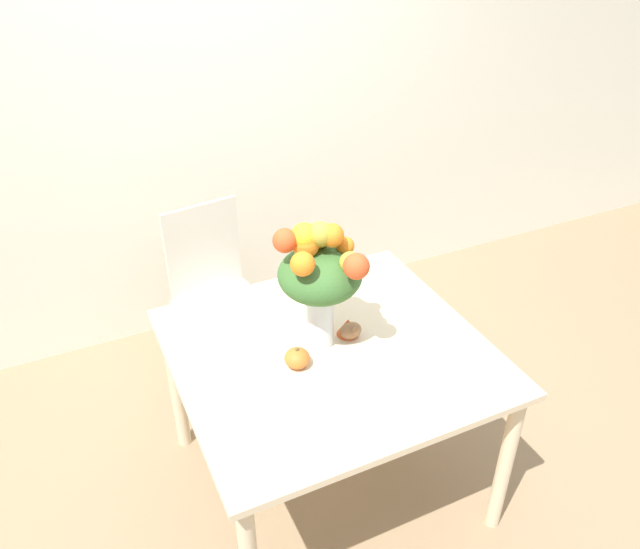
% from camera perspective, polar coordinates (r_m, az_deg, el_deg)
% --- Properties ---
extents(ground_plane, '(12.00, 12.00, 0.00)m').
position_cam_1_polar(ground_plane, '(3.00, 0.75, -18.17)').
color(ground_plane, '#8E7556').
extents(wall_back, '(8.00, 0.06, 2.70)m').
position_cam_1_polar(wall_back, '(3.43, -10.34, 15.64)').
color(wall_back, silver).
rests_on(wall_back, ground_plane).
extents(dining_table, '(1.19, 1.12, 0.77)m').
position_cam_1_polar(dining_table, '(2.52, 0.86, -8.48)').
color(dining_table, beige).
rests_on(dining_table, ground_plane).
extents(flower_vase, '(0.33, 0.37, 0.54)m').
position_cam_1_polar(flower_vase, '(2.29, -0.02, 0.02)').
color(flower_vase, silver).
rests_on(flower_vase, dining_table).
extents(pumpkin, '(0.10, 0.10, 0.09)m').
position_cam_1_polar(pumpkin, '(2.35, -2.11, -7.64)').
color(pumpkin, orange).
rests_on(pumpkin, dining_table).
extents(turkey_figurine, '(0.09, 0.12, 0.07)m').
position_cam_1_polar(turkey_figurine, '(2.50, 2.68, -4.95)').
color(turkey_figurine, '#936642').
rests_on(turkey_figurine, dining_table).
extents(dining_chair_near_window, '(0.47, 0.47, 0.96)m').
position_cam_1_polar(dining_chair_near_window, '(3.27, -9.37, -1.91)').
color(dining_chair_near_window, silver).
rests_on(dining_chair_near_window, ground_plane).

